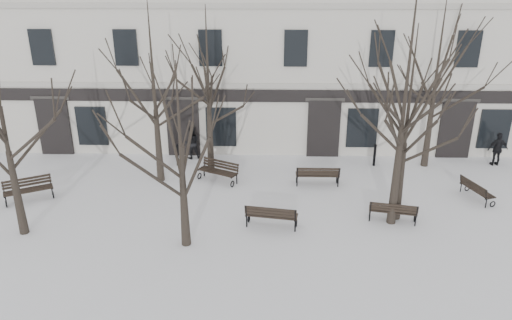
{
  "coord_description": "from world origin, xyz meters",
  "views": [
    {
      "loc": [
        0.71,
        -15.65,
        9.33
      ],
      "look_at": [
        0.26,
        3.0,
        1.75
      ],
      "focal_mm": 35.0,
      "sensor_mm": 36.0,
      "label": 1
    }
  ],
  "objects_px": {
    "tree_1": "(180,136)",
    "bench_0": "(28,189)",
    "bench_2": "(393,211)",
    "bench_3": "(218,170)",
    "tree_2": "(408,73)",
    "tree_0": "(0,107)",
    "bench_5": "(476,190)",
    "bench_1": "(271,215)",
    "tree_3": "(409,103)",
    "bench_4": "(318,175)"
  },
  "relations": [
    {
      "from": "tree_2",
      "to": "bench_0",
      "type": "bearing_deg",
      "value": 173.96
    },
    {
      "from": "tree_1",
      "to": "bench_3",
      "type": "relative_size",
      "value": 3.36
    },
    {
      "from": "bench_3",
      "to": "bench_2",
      "type": "bearing_deg",
      "value": 0.4
    },
    {
      "from": "bench_3",
      "to": "tree_0",
      "type": "bearing_deg",
      "value": -116.74
    },
    {
      "from": "tree_0",
      "to": "bench_2",
      "type": "relative_size",
      "value": 4.12
    },
    {
      "from": "bench_0",
      "to": "bench_4",
      "type": "relative_size",
      "value": 1.02
    },
    {
      "from": "tree_0",
      "to": "tree_3",
      "type": "bearing_deg",
      "value": 6.01
    },
    {
      "from": "bench_2",
      "to": "bench_3",
      "type": "xyz_separation_m",
      "value": [
        -6.94,
        3.62,
        0.02
      ]
    },
    {
      "from": "tree_3",
      "to": "bench_5",
      "type": "bearing_deg",
      "value": 24.6
    },
    {
      "from": "tree_1",
      "to": "tree_3",
      "type": "relative_size",
      "value": 0.88
    },
    {
      "from": "tree_2",
      "to": "bench_5",
      "type": "bearing_deg",
      "value": 27.59
    },
    {
      "from": "bench_2",
      "to": "tree_3",
      "type": "bearing_deg",
      "value": -110.71
    },
    {
      "from": "bench_3",
      "to": "tree_2",
      "type": "bearing_deg",
      "value": 0.06
    },
    {
      "from": "bench_3",
      "to": "bench_0",
      "type": "bearing_deg",
      "value": -136.61
    },
    {
      "from": "bench_4",
      "to": "bench_2",
      "type": "bearing_deg",
      "value": 128.46
    },
    {
      "from": "tree_0",
      "to": "tree_1",
      "type": "distance_m",
      "value": 6.12
    },
    {
      "from": "tree_2",
      "to": "bench_3",
      "type": "relative_size",
      "value": 4.76
    },
    {
      "from": "tree_1",
      "to": "bench_1",
      "type": "bearing_deg",
      "value": 22.34
    },
    {
      "from": "bench_0",
      "to": "bench_5",
      "type": "bearing_deg",
      "value": -26.8
    },
    {
      "from": "tree_3",
      "to": "bench_0",
      "type": "xyz_separation_m",
      "value": [
        -14.81,
        1.16,
        -4.06
      ]
    },
    {
      "from": "bench_2",
      "to": "bench_4",
      "type": "distance_m",
      "value": 4.12
    },
    {
      "from": "bench_0",
      "to": "bench_3",
      "type": "relative_size",
      "value": 1.01
    },
    {
      "from": "bench_0",
      "to": "bench_3",
      "type": "height_order",
      "value": "bench_0"
    },
    {
      "from": "tree_2",
      "to": "bench_5",
      "type": "xyz_separation_m",
      "value": [
        3.93,
        2.05,
        -5.27
      ]
    },
    {
      "from": "tree_0",
      "to": "bench_2",
      "type": "height_order",
      "value": "tree_0"
    },
    {
      "from": "tree_0",
      "to": "bench_3",
      "type": "distance_m",
      "value": 9.22
    },
    {
      "from": "tree_2",
      "to": "bench_5",
      "type": "distance_m",
      "value": 6.89
    },
    {
      "from": "bench_3",
      "to": "bench_5",
      "type": "height_order",
      "value": "bench_3"
    },
    {
      "from": "bench_4",
      "to": "bench_0",
      "type": "bearing_deg",
      "value": 8.46
    },
    {
      "from": "bench_3",
      "to": "tree_1",
      "type": "bearing_deg",
      "value": -68.81
    },
    {
      "from": "bench_2",
      "to": "bench_0",
      "type": "bearing_deg",
      "value": 5.76
    },
    {
      "from": "bench_5",
      "to": "bench_3",
      "type": "bearing_deg",
      "value": 64.0
    },
    {
      "from": "bench_5",
      "to": "bench_4",
      "type": "bearing_deg",
      "value": 61.69
    },
    {
      "from": "tree_1",
      "to": "bench_0",
      "type": "bearing_deg",
      "value": 155.07
    },
    {
      "from": "tree_3",
      "to": "bench_2",
      "type": "height_order",
      "value": "tree_3"
    },
    {
      "from": "tree_0",
      "to": "tree_1",
      "type": "relative_size",
      "value": 1.18
    },
    {
      "from": "tree_0",
      "to": "tree_2",
      "type": "distance_m",
      "value": 13.65
    },
    {
      "from": "tree_3",
      "to": "bench_4",
      "type": "height_order",
      "value": "tree_3"
    },
    {
      "from": "tree_1",
      "to": "bench_0",
      "type": "xyz_separation_m",
      "value": [
        -7.01,
        3.26,
        -3.52
      ]
    },
    {
      "from": "bench_2",
      "to": "bench_5",
      "type": "distance_m",
      "value": 4.38
    },
    {
      "from": "bench_5",
      "to": "tree_2",
      "type": "bearing_deg",
      "value": 99.97
    },
    {
      "from": "tree_1",
      "to": "tree_2",
      "type": "bearing_deg",
      "value": 12.88
    },
    {
      "from": "bench_1",
      "to": "bench_5",
      "type": "distance_m",
      "value": 8.85
    },
    {
      "from": "tree_1",
      "to": "bench_3",
      "type": "bearing_deg",
      "value": 83.23
    },
    {
      "from": "bench_1",
      "to": "tree_0",
      "type": "bearing_deg",
      "value": 13.51
    },
    {
      "from": "tree_0",
      "to": "bench_5",
      "type": "bearing_deg",
      "value": 10.16
    },
    {
      "from": "bench_2",
      "to": "bench_1",
      "type": "bearing_deg",
      "value": 18.19
    },
    {
      "from": "tree_2",
      "to": "bench_5",
      "type": "height_order",
      "value": "tree_2"
    },
    {
      "from": "tree_0",
      "to": "bench_0",
      "type": "distance_m",
      "value": 5.07
    },
    {
      "from": "bench_3",
      "to": "tree_3",
      "type": "bearing_deg",
      "value": 3.38
    }
  ]
}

